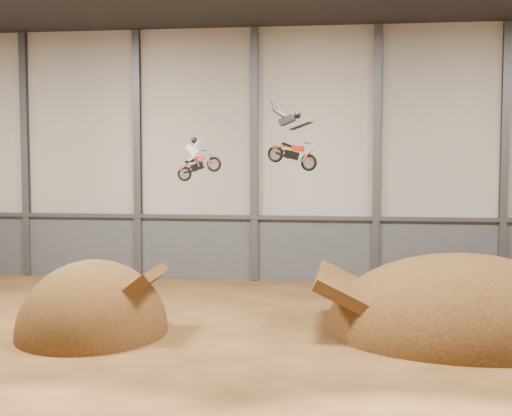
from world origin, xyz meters
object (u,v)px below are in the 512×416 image
Objects in this scene: landing_ramp at (462,332)px; fmx_rider_b at (290,136)px; fmx_rider_a at (201,155)px; takeoff_ramp at (93,333)px.

fmx_rider_b is at bearing -173.44° from landing_ramp.
fmx_rider_b is (-6.77, -0.78, 7.73)m from landing_ramp.
landing_ramp is at bearing -7.52° from fmx_rider_a.
fmx_rider_b is (7.62, 1.31, 7.73)m from takeoff_ramp.
fmx_rider_a reaches higher than takeoff_ramp.
landing_ramp is 5.12× the size of fmx_rider_a.
landing_ramp is (14.39, 2.09, 0.00)m from takeoff_ramp.
takeoff_ramp is 14.55m from landing_ramp.
fmx_rider_b reaches higher than takeoff_ramp.
takeoff_ramp is 3.18× the size of fmx_rider_a.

